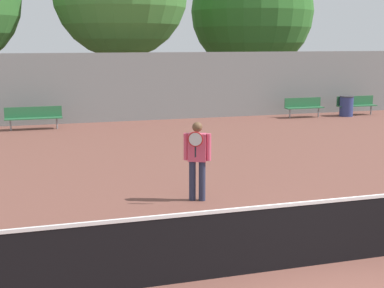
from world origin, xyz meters
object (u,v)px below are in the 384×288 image
at_px(bench_courtside_far, 34,116).
at_px(tree_green_broad, 252,12).
at_px(bench_courtside_near, 304,105).
at_px(bench_by_gate, 356,103).
at_px(tennis_net, 302,234).
at_px(tennis_player, 197,156).
at_px(trash_bin, 346,106).

relative_size(bench_courtside_far, tree_green_broad, 0.26).
height_order(bench_courtside_near, tree_green_broad, tree_green_broad).
distance_m(bench_by_gate, tree_green_broad, 8.44).
relative_size(tennis_net, bench_by_gate, 5.60).
bearing_deg(tennis_player, tree_green_broad, 89.01).
bearing_deg(bench_by_gate, trash_bin, -161.93).
xyz_separation_m(bench_courtside_near, trash_bin, (2.00, -0.20, -0.07)).
relative_size(bench_courtside_near, trash_bin, 1.93).
distance_m(bench_courtside_near, tree_green_broad, 8.15).
distance_m(tennis_net, tree_green_broad, 22.89).
bearing_deg(bench_courtside_far, tennis_player, -72.93).
xyz_separation_m(tennis_player, bench_courtside_near, (8.07, 10.47, -0.42)).
bearing_deg(tree_green_broad, trash_bin, -77.18).
distance_m(tennis_player, bench_by_gate, 14.96).
xyz_separation_m(bench_courtside_far, tree_green_broad, (11.67, 6.90, 4.32)).
xyz_separation_m(bench_courtside_near, bench_by_gate, (2.62, 0.00, 0.00)).
xyz_separation_m(tennis_net, tennis_player, (-0.49, 3.65, 0.43)).
height_order(tennis_net, trash_bin, tennis_net).
xyz_separation_m(bench_by_gate, trash_bin, (-0.61, -0.20, -0.07)).
relative_size(bench_by_gate, trash_bin, 2.06).
xyz_separation_m(bench_by_gate, tree_green_broad, (-2.23, 6.90, 4.32)).
xyz_separation_m(tennis_net, bench_by_gate, (10.20, 14.11, 0.01)).
distance_m(bench_courtside_far, tree_green_broad, 14.23).
relative_size(tennis_net, trash_bin, 11.54).
height_order(bench_by_gate, tree_green_broad, tree_green_broad).
height_order(bench_courtside_far, bench_by_gate, same).
height_order(tennis_net, tree_green_broad, tree_green_broad).
relative_size(tennis_net, tree_green_broad, 1.27).
height_order(tennis_net, bench_courtside_far, tennis_net).
bearing_deg(tennis_player, bench_by_gate, 69.38).
height_order(tennis_player, trash_bin, tennis_player).
height_order(tennis_player, bench_by_gate, tennis_player).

